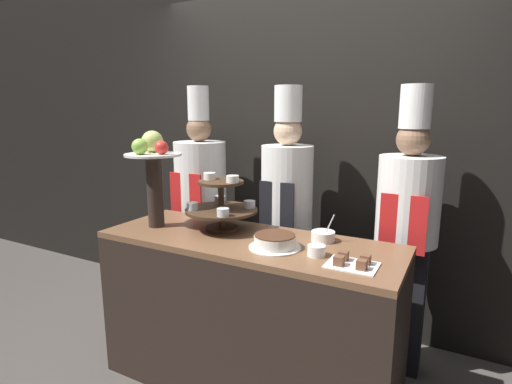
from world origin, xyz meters
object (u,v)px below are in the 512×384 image
Objects in this scene: chef_left at (201,198)px; cake_round at (275,242)px; cup_white at (316,251)px; cake_square_tray at (352,262)px; fruit_pedestal at (153,166)px; serving_bowl_far at (323,236)px; chef_center_left at (287,206)px; tiered_stand at (221,204)px; chef_center_right at (407,224)px.

cake_round is at bearing -34.73° from chef_left.
cake_square_tray is at bearing -12.89° from cup_white.
cake_round is at bearing -1.82° from fruit_pedestal.
cup_white is (1.07, -0.04, -0.35)m from fruit_pedestal.
chef_center_left is (-0.41, 0.43, 0.03)m from serving_bowl_far.
cake_round is 1.73× the size of serving_bowl_far.
chef_left is at bearing 145.27° from cake_round.
tiered_stand is at bearing -112.52° from chef_center_left.
cup_white is (0.66, -0.17, -0.13)m from tiered_stand.
chef_center_right is (1.40, 0.63, -0.33)m from fruit_pedestal.
chef_center_left is at bearing 45.89° from fruit_pedestal.
fruit_pedestal is 3.72× the size of serving_bowl_far.
chef_left is (-1.18, 0.67, 0.01)m from cup_white.
fruit_pedestal is at bearing -79.87° from chef_left.
serving_bowl_far is at bearing 6.51° from tiered_stand.
chef_center_right reaches higher than cup_white.
cup_white is 0.05× the size of chef_center_right.
chef_center_left is at bearing 132.26° from cake_square_tray.
fruit_pedestal is 2.53× the size of cake_square_tray.
fruit_pedestal reaches higher than cake_round.
chef_center_left is at bearing -180.00° from chef_center_right.
chef_left reaches higher than fruit_pedestal.
fruit_pedestal is 1.57m from chef_center_right.
chef_center_left is (0.61, 0.63, -0.31)m from fruit_pedestal.
chef_center_left is (0.21, 0.50, -0.10)m from tiered_stand.
fruit_pedestal is 0.90m from cake_round.
chef_left is at bearing 152.57° from cake_square_tray.
chef_center_right reaches higher than cake_square_tray.
fruit_pedestal is 2.15× the size of cake_round.
cake_square_tray is 0.37m from serving_bowl_far.
tiered_stand reaches higher than cake_round.
fruit_pedestal is at bearing 176.34° from cake_square_tray.
cup_white is at bearing -2.56° from cake_round.
chef_center_right is at bearing 24.31° from fruit_pedestal.
cup_white is at bearing -1.99° from fruit_pedestal.
cake_round is 0.87m from chef_center_right.
chef_center_right reaches higher than tiered_stand.
tiered_stand is at bearing 166.15° from cake_square_tray.
chef_center_right is at bearing 0.00° from chef_left.
cake_round is 0.15× the size of chef_left.
fruit_pedestal is 1.10m from serving_bowl_far.
chef_center_left reaches higher than cake_square_tray.
chef_left is at bearing 159.23° from serving_bowl_far.
cup_white is at bearing -116.20° from chef_center_right.
fruit_pedestal reaches higher than tiered_stand.
chef_center_right reaches higher than serving_bowl_far.
chef_center_right is at bearing 78.94° from cake_square_tray.
chef_left reaches higher than cup_white.
serving_bowl_far is at bearing -20.77° from chef_left.
serving_bowl_far reaches higher than cake_round.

